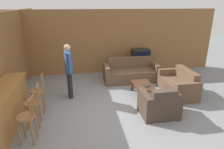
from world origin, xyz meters
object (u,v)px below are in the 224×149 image
Objects in this scene: coffee_table at (143,86)px; tv_unit at (140,67)px; loveseat_right at (179,85)px; book_on_table at (147,86)px; couch_far at (130,73)px; bar_chair_mid at (33,106)px; person_by_window at (69,68)px; armchair_near at (159,104)px; bar_chair_near at (27,120)px; bar_chair_far at (38,94)px; tv at (141,55)px; table_lamp at (148,52)px.

tv_unit is (0.55, 2.13, -0.06)m from coffee_table.
loveseat_right reaches higher than book_on_table.
bar_chair_mid is at bearing -140.02° from couch_far.
tv_unit is at bearing 33.49° from person_by_window.
bar_chair_near is at bearing -169.54° from armchair_near.
bar_chair_near and bar_chair_far have the same top height.
loveseat_right is 2.34m from tv.
bar_chair_far is at bearing -173.79° from loveseat_right.
loveseat_right is at bearing 45.66° from armchair_near.
tv is 0.41× the size of person_by_window.
loveseat_right is at bearing -73.81° from tv.
person_by_window is at bearing 147.79° from armchair_near.
armchair_near is 2.85m from person_by_window.
bar_chair_far is at bearing -143.86° from tv.
couch_far is at bearing -127.96° from tv_unit.
couch_far is at bearing 46.12° from bar_chair_near.
loveseat_right is at bearing -82.00° from table_lamp.
table_lamp is (0.33, 0.00, 0.13)m from tv.
tv is (0.50, 3.36, 0.46)m from armchair_near.
bar_chair_mid is at bearing -140.03° from table_lamp.
armchair_near is (3.15, -0.69, -0.24)m from bar_chair_far.
coffee_table is at bearing 21.20° from bar_chair_mid.
bar_chair_mid is (0.00, 0.61, 0.00)m from bar_chair_near.
bar_chair_far reaches higher than tv.
table_lamp is (-0.31, 2.20, 0.59)m from loveseat_right.
bar_chair_near is 5.38m from tv_unit.
bar_chair_far is at bearing -135.67° from person_by_window.
table_lamp is 0.31× the size of person_by_window.
armchair_near is at bearing -103.79° from table_lamp.
person_by_window reaches higher than coffee_table.
bar_chair_near reaches higher than couch_far.
book_on_table is (3.18, 1.04, -0.16)m from bar_chair_mid.
person_by_window is (0.80, 2.06, 0.41)m from bar_chair_near.
armchair_near is (0.12, -2.57, 0.00)m from couch_far.
bar_chair_far is at bearing 90.00° from bar_chair_near.
couch_far is 2.14× the size of coffee_table.
couch_far is (3.03, 3.15, -0.24)m from bar_chair_near.
couch_far is 1.89m from loveseat_right.
table_lamp is at bearing 98.00° from loveseat_right.
coffee_table is at bearing -6.16° from person_by_window.
tv is at bearing 75.59° from coffee_table.
coffee_table is 2.20m from tv_unit.
coffee_table is at bearing 115.21° from book_on_table.
bar_chair_far is 4.80m from table_lamp.
book_on_table is at bearing 88.66° from armchair_near.
bar_chair_far is at bearing -173.23° from book_on_table.
tv reaches higher than armchair_near.
bar_chair_mid reaches higher than book_on_table.
bar_chair_mid reaches higher than tv_unit.
person_by_window is at bearing -146.55° from tv.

